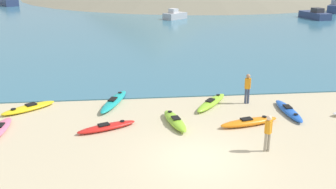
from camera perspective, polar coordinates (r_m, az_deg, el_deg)
ground_plane at (r=15.37m, az=4.62°, el=-9.27°), size 400.00×400.00×0.00m
bay_water at (r=56.10m, az=-3.36°, el=11.30°), size 160.00×70.00×0.06m
kayak_on_sand_0 at (r=20.83m, az=6.31°, el=-1.15°), size 2.37×2.93×0.37m
kayak_on_sand_2 at (r=21.05m, az=-7.85°, el=-0.99°), size 1.71×3.61×0.38m
kayak_on_sand_3 at (r=21.27m, az=-19.57°, el=-1.82°), size 2.70×2.33×0.31m
kayak_on_sand_4 at (r=20.54m, az=17.09°, el=-2.26°), size 0.60×3.10×0.33m
kayak_on_sand_5 at (r=17.99m, az=-8.88°, el=-4.66°), size 2.78×1.65×0.30m
kayak_on_sand_7 at (r=18.62m, az=11.68°, el=-3.92°), size 3.00×1.29×0.36m
kayak_on_sand_8 at (r=18.31m, az=1.00°, el=-3.82°), size 1.14×2.76×0.41m
person_near_foreground at (r=16.01m, az=14.32°, el=-5.15°), size 0.31×0.27×1.53m
person_near_waterline at (r=21.18m, az=11.48°, el=1.11°), size 0.33×0.24×1.63m
moored_boat_0 at (r=64.95m, az=23.03°, el=11.53°), size 3.99×4.65×1.97m
moored_boat_1 at (r=52.78m, az=0.99°, el=11.42°), size 3.39×3.18×1.37m
moored_boat_2 at (r=75.57m, az=-22.15°, el=12.43°), size 4.62×6.20×1.93m
moored_boat_3 at (r=56.60m, az=20.55°, el=10.78°), size 2.71×4.85×1.44m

